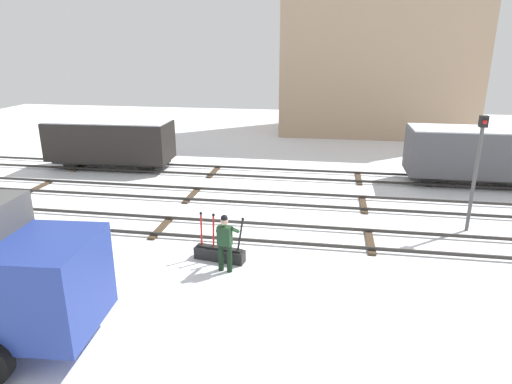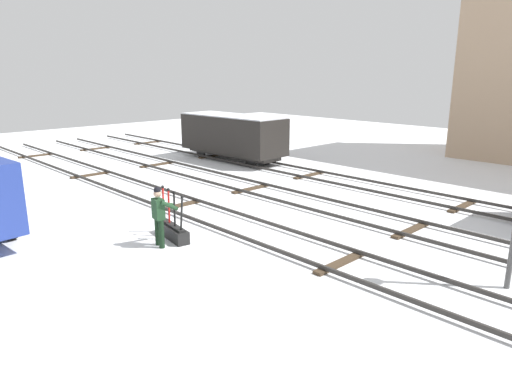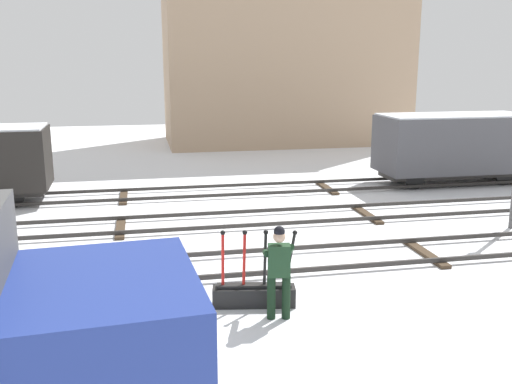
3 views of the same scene
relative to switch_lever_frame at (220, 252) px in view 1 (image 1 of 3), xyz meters
The scene contains 10 objects.
ground_plane 2.21m from the switch_lever_frame, 64.15° to the left, with size 60.00×60.00×0.00m, color white.
track_main_line 2.20m from the switch_lever_frame, 64.15° to the left, with size 44.00×1.94×0.18m.
track_siding_near 5.60m from the switch_lever_frame, 80.14° to the left, with size 44.00×1.94×0.18m.
track_siding_far 9.23m from the switch_lever_frame, 84.04° to the left, with size 44.00×1.94×0.18m.
switch_lever_frame is the anchor object (origin of this frame).
rail_worker 0.97m from the switch_lever_frame, 61.90° to the right, with size 0.60×0.71×1.69m.
signal_post 8.85m from the switch_lever_frame, 24.39° to the left, with size 0.24×0.32×3.92m.
apartment_building 23.32m from the switch_lever_frame, 74.51° to the left, with size 13.15×6.48×12.56m.
freight_car_back_track 13.11m from the switch_lever_frame, 44.67° to the left, with size 5.48×2.27×2.56m.
freight_car_far_end 12.17m from the switch_lever_frame, 130.74° to the left, with size 6.22×2.35×2.45m.
Camera 1 is at (2.05, -13.65, 6.08)m, focal length 31.59 mm.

